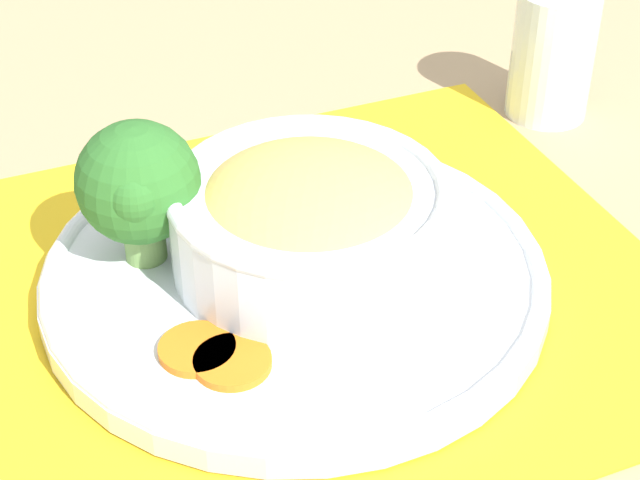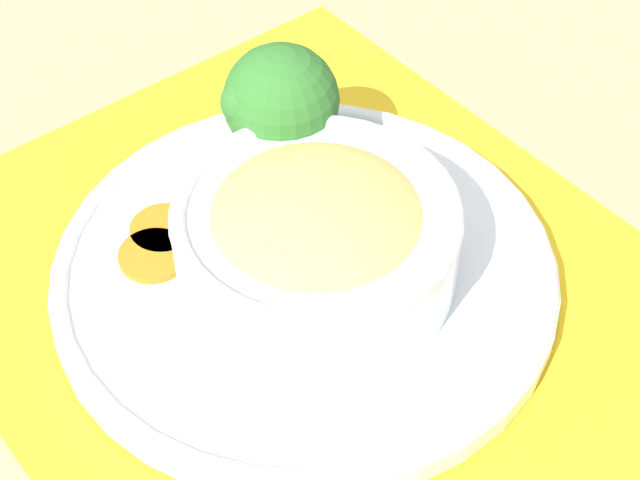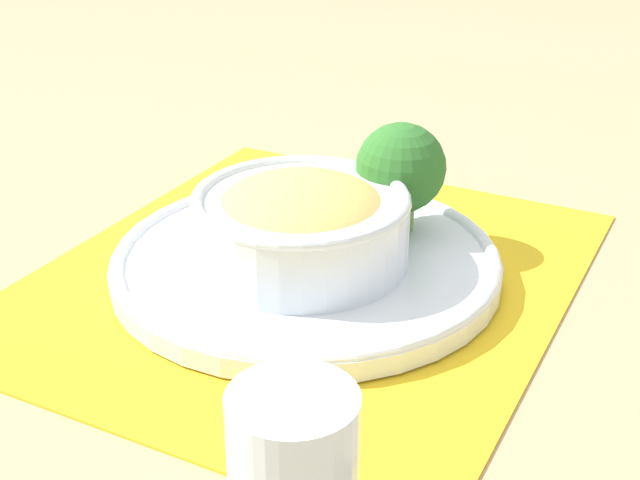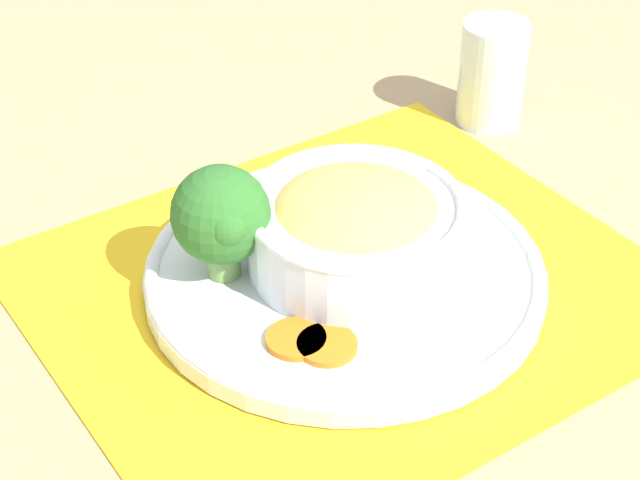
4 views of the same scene
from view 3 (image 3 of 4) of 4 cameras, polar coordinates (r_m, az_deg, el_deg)
ground_plane at (r=0.73m, az=-0.89°, el=-2.38°), size 4.00×4.00×0.00m
placemat at (r=0.73m, az=-0.90°, el=-2.25°), size 0.46×0.51×0.00m
plate at (r=0.73m, az=-0.90°, el=-1.33°), size 0.32×0.32×0.02m
bowl at (r=0.70m, az=-1.34°, el=1.22°), size 0.17×0.17×0.07m
broccoli_floret at (r=0.75m, az=5.15°, el=4.59°), size 0.08×0.08×0.09m
carrot_slice_near at (r=0.81m, az=-1.49°, el=2.24°), size 0.04×0.04×0.01m
carrot_slice_middle at (r=0.80m, az=-3.11°, el=2.09°), size 0.04×0.04×0.01m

